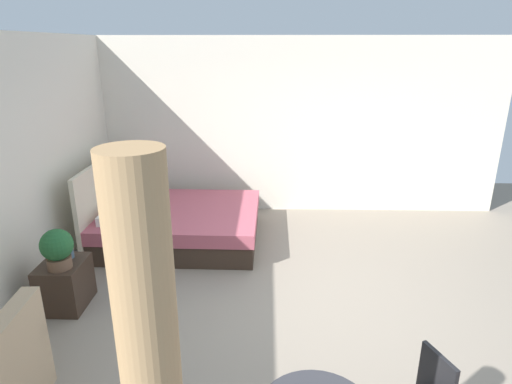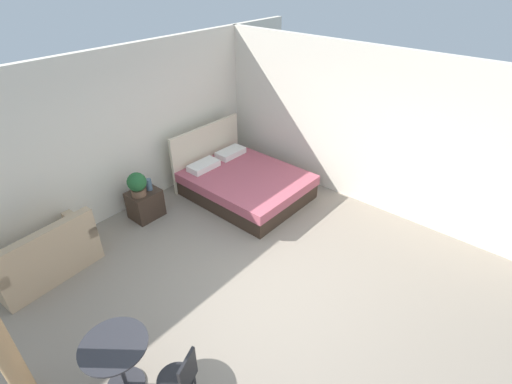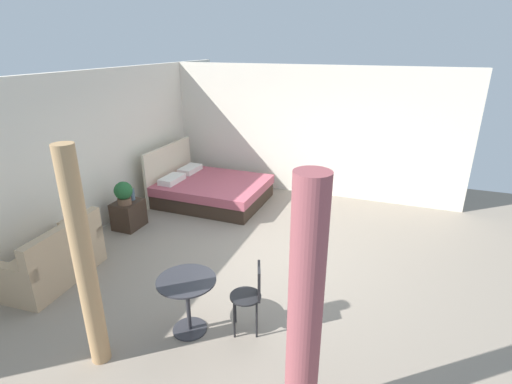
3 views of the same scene
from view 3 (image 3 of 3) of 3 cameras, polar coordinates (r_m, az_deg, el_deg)
name	(u,v)px [view 3 (image 3 of 3)]	position (r m, az deg, el deg)	size (l,w,h in m)	color
ground_plane	(265,254)	(6.40, 1.30, -9.09)	(9.01, 9.44, 0.02)	gray
wall_back	(95,152)	(7.48, -22.69, 5.47)	(9.01, 0.12, 2.80)	silver
wall_right	(311,132)	(8.62, 8.10, 8.81)	(0.12, 6.44, 2.80)	silver
bed	(210,190)	(8.36, -6.82, 0.37)	(1.77, 2.22, 1.16)	#38281E
couch	(55,261)	(6.29, -27.60, -9.07)	(1.45, 0.83, 0.89)	tan
nightstand	(129,214)	(7.52, -18.31, -3.16)	(0.53, 0.44, 0.51)	#38281E
potted_plant	(123,192)	(7.25, -18.99, -0.05)	(0.32, 0.32, 0.42)	brown
vase	(132,194)	(7.45, -17.86, -0.34)	(0.10, 0.10, 0.21)	slate
balcony_table	(187,295)	(4.68, -10.11, -14.79)	(0.69, 0.69, 0.71)	#2D2D33
cafe_chair_near_window	(252,292)	(4.59, -0.61, -14.54)	(0.47, 0.47, 0.87)	black
curtain_left	(305,315)	(3.23, 7.23, -17.64)	(0.28, 0.28, 2.40)	#994C51
curtain_right	(84,263)	(4.20, -24.05, -9.56)	(0.20, 0.20, 2.40)	tan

